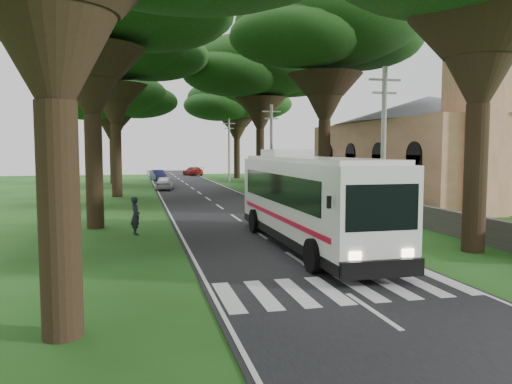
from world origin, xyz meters
TOP-DOWN VIEW (x-y plane):
  - ground at (0.00, 0.00)m, footprint 140.00×140.00m
  - road at (0.00, 25.00)m, footprint 8.00×120.00m
  - crosswalk at (0.00, -2.00)m, footprint 8.00×3.00m
  - property_wall at (9.00, 24.00)m, footprint 0.35×50.00m
  - church at (17.86, 21.55)m, footprint 14.00×24.00m
  - pole_near at (5.50, 6.00)m, footprint 1.60×0.24m
  - pole_mid at (5.50, 26.00)m, footprint 1.60×0.24m
  - pole_far at (5.50, 46.00)m, footprint 1.60×0.24m
  - tree_l_midb at (-7.50, 30.00)m, footprint 14.02×14.02m
  - tree_l_far at (-8.50, 48.00)m, footprint 13.36×13.36m
  - tree_r_mida at (8.00, 20.00)m, footprint 13.69×13.69m
  - tree_r_midb at (7.50, 38.00)m, footprint 15.86×15.86m
  - tree_r_far at (8.50, 56.00)m, footprint 14.28×14.28m
  - coach_bus at (1.25, 4.51)m, footprint 3.11×13.03m
  - distant_car_a at (-3.00, 36.49)m, footprint 2.30×4.36m
  - distant_car_b at (-3.00, 52.78)m, footprint 2.18×4.43m
  - distant_car_c at (3.00, 64.32)m, footprint 3.27×5.10m
  - pedestrian at (-5.92, 9.36)m, footprint 0.62×0.78m

SIDE VIEW (x-z plane):
  - ground at x=0.00m, z-range 0.00..0.00m
  - crosswalk at x=0.00m, z-range -0.01..0.01m
  - road at x=0.00m, z-range -0.01..0.03m
  - property_wall at x=9.00m, z-range 0.00..1.20m
  - distant_car_c at x=3.00m, z-range 0.03..1.41m
  - distant_car_b at x=-3.00m, z-range 0.03..1.43m
  - distant_car_a at x=-3.00m, z-range 0.03..1.44m
  - pedestrian at x=-5.92m, z-range 0.00..1.87m
  - coach_bus at x=1.25m, z-range 0.15..3.99m
  - pole_near at x=5.50m, z-range 0.18..8.18m
  - pole_mid at x=5.50m, z-range 0.18..8.18m
  - pole_far at x=5.50m, z-range 0.18..8.18m
  - church at x=17.86m, z-range -0.89..10.71m
  - tree_l_far at x=-8.50m, z-range 3.82..17.40m
  - tree_r_far at x=8.50m, z-range 4.08..18.53m
  - tree_r_mida at x=8.00m, z-range 4.93..20.97m
  - tree_l_midb at x=-7.50m, z-range 4.94..21.11m
  - tree_r_midb at x=7.50m, z-range 4.81..21.37m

